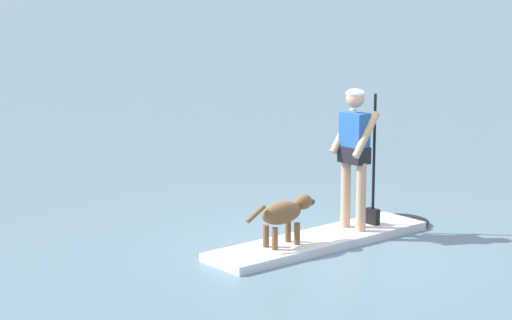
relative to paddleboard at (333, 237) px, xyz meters
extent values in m
plane|color=slate|center=(-0.22, 0.03, -0.05)|extent=(400.00, 400.00, 0.00)
cube|color=silver|center=(-0.22, 0.03, 0.00)|extent=(3.10, 1.17, 0.10)
ellipsoid|color=black|center=(1.27, -0.20, 0.00)|extent=(0.66, 0.76, 0.10)
cylinder|color=tan|center=(0.35, 0.08, 0.47)|extent=(0.12, 0.12, 0.84)
cylinder|color=tan|center=(0.31, -0.18, 0.47)|extent=(0.12, 0.12, 0.84)
cube|color=black|center=(0.33, -0.05, 0.97)|extent=(0.27, 0.39, 0.20)
cube|color=#2659A5|center=(0.33, -0.05, 1.19)|extent=(0.25, 0.37, 0.59)
sphere|color=tan|center=(0.33, -0.05, 1.65)|extent=(0.22, 0.22, 0.22)
ellipsoid|color=white|center=(0.33, -0.05, 1.71)|extent=(0.23, 0.23, 0.11)
cylinder|color=tan|center=(0.36, 0.14, 1.24)|extent=(0.43, 0.15, 0.54)
cylinder|color=tan|center=(0.30, -0.24, 1.24)|extent=(0.43, 0.15, 0.54)
cylinder|color=black|center=(0.68, -0.10, 0.87)|extent=(0.04, 0.04, 1.63)
cube|color=black|center=(0.68, -0.10, 0.15)|extent=(0.11, 0.19, 0.20)
ellipsoid|color=brown|center=(-0.82, 0.13, 0.43)|extent=(0.59, 0.30, 0.26)
ellipsoid|color=brown|center=(-0.48, 0.07, 0.51)|extent=(0.24, 0.19, 0.18)
ellipsoid|color=#503923|center=(-0.37, 0.06, 0.49)|extent=(0.13, 0.10, 0.08)
cylinder|color=brown|center=(-1.20, 0.19, 0.48)|extent=(0.27, 0.09, 0.18)
cylinder|color=brown|center=(-0.64, 0.18, 0.18)|extent=(0.07, 0.07, 0.25)
cylinder|color=brown|center=(-0.66, 0.02, 0.18)|extent=(0.07, 0.07, 0.25)
cylinder|color=brown|center=(-0.97, 0.23, 0.18)|extent=(0.07, 0.07, 0.25)
cylinder|color=brown|center=(-1.00, 0.08, 0.18)|extent=(0.07, 0.07, 0.25)
camera|label=1|loc=(-9.00, -6.64, 3.06)|focal=67.40mm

